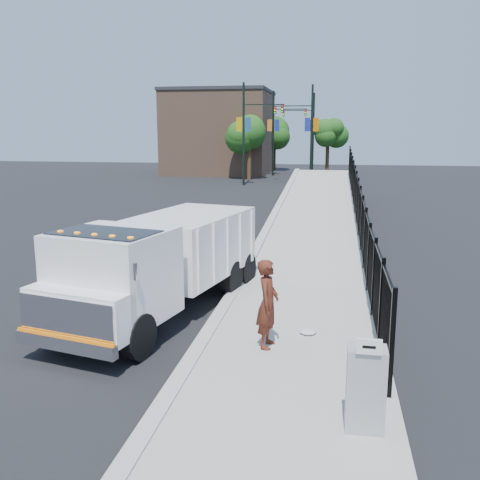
# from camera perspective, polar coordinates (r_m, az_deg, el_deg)

# --- Properties ---
(ground) EXTENTS (120.00, 120.00, 0.00)m
(ground) POSITION_cam_1_polar(r_m,az_deg,el_deg) (11.46, -3.74, -10.79)
(ground) COLOR black
(ground) RESTS_ON ground
(sidewalk) EXTENTS (3.55, 12.00, 0.12)m
(sidewalk) POSITION_cam_1_polar(r_m,az_deg,el_deg) (9.36, 5.21, -15.82)
(sidewalk) COLOR #9E998E
(sidewalk) RESTS_ON ground
(curb) EXTENTS (0.30, 12.00, 0.16)m
(curb) POSITION_cam_1_polar(r_m,az_deg,el_deg) (9.67, -6.63, -14.77)
(curb) COLOR #ADAAA3
(curb) RESTS_ON ground
(ramp) EXTENTS (3.95, 24.06, 3.19)m
(ramp) POSITION_cam_1_polar(r_m,az_deg,el_deg) (26.65, 8.88, 2.08)
(ramp) COLOR #9E998E
(ramp) RESTS_ON ground
(iron_fence) EXTENTS (0.10, 28.00, 1.80)m
(iron_fence) POSITION_cam_1_polar(r_m,az_deg,el_deg) (22.57, 12.36, 2.55)
(iron_fence) COLOR black
(iron_fence) RESTS_ON ground
(truck) EXTENTS (3.71, 7.33, 2.40)m
(truck) POSITION_cam_1_polar(r_m,az_deg,el_deg) (12.83, -8.68, -2.09)
(truck) COLOR black
(truck) RESTS_ON ground
(worker) EXTENTS (0.48, 0.69, 1.78)m
(worker) POSITION_cam_1_polar(r_m,az_deg,el_deg) (10.61, 2.97, -6.81)
(worker) COLOR #502114
(worker) RESTS_ON sidewalk
(utility_cabinet) EXTENTS (0.55, 0.40, 1.25)m
(utility_cabinet) POSITION_cam_1_polar(r_m,az_deg,el_deg) (8.12, 13.25, -15.20)
(utility_cabinet) COLOR gray
(utility_cabinet) RESTS_ON sidewalk
(arrow_sign) EXTENTS (0.35, 0.04, 0.22)m
(arrow_sign) POSITION_cam_1_polar(r_m,az_deg,el_deg) (7.61, 13.61, -11.00)
(arrow_sign) COLOR white
(arrow_sign) RESTS_ON utility_cabinet
(debris) EXTENTS (0.36, 0.36, 0.09)m
(debris) POSITION_cam_1_polar(r_m,az_deg,el_deg) (11.62, 7.26, -9.67)
(debris) COLOR silver
(debris) RESTS_ON sidewalk
(light_pole_0) EXTENTS (3.77, 0.22, 8.00)m
(light_pole_0) POSITION_cam_1_polar(r_m,az_deg,el_deg) (43.01, 0.79, 11.66)
(light_pole_0) COLOR black
(light_pole_0) RESTS_ON ground
(light_pole_1) EXTENTS (3.78, 0.22, 8.00)m
(light_pole_1) POSITION_cam_1_polar(r_m,az_deg,el_deg) (45.34, 7.25, 11.57)
(light_pole_1) COLOR black
(light_pole_1) RESTS_ON ground
(light_pole_2) EXTENTS (3.78, 0.22, 8.00)m
(light_pole_2) POSITION_cam_1_polar(r_m,az_deg,el_deg) (52.36, 3.91, 11.63)
(light_pole_2) COLOR black
(light_pole_2) RESTS_ON ground
(light_pole_3) EXTENTS (3.78, 0.22, 8.00)m
(light_pole_3) POSITION_cam_1_polar(r_m,az_deg,el_deg) (55.47, 7.51, 11.56)
(light_pole_3) COLOR black
(light_pole_3) RESTS_ON ground
(tree_0) EXTENTS (3.11, 3.11, 5.55)m
(tree_0) POSITION_cam_1_polar(r_m,az_deg,el_deg) (47.82, 0.99, 11.18)
(tree_0) COLOR #382314
(tree_0) RESTS_ON ground
(tree_1) EXTENTS (2.09, 2.09, 5.05)m
(tree_1) POSITION_cam_1_polar(r_m,az_deg,el_deg) (51.50, 9.37, 10.99)
(tree_1) COLOR #382314
(tree_1) RESTS_ON ground
(tree_2) EXTENTS (3.26, 3.26, 5.63)m
(tree_2) POSITION_cam_1_polar(r_m,az_deg,el_deg) (59.35, 3.70, 11.26)
(tree_2) COLOR #382314
(tree_2) RESTS_ON ground
(building) EXTENTS (10.00, 10.00, 8.00)m
(building) POSITION_cam_1_polar(r_m,az_deg,el_deg) (55.50, -2.14, 11.27)
(building) COLOR #8C664C
(building) RESTS_ON ground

